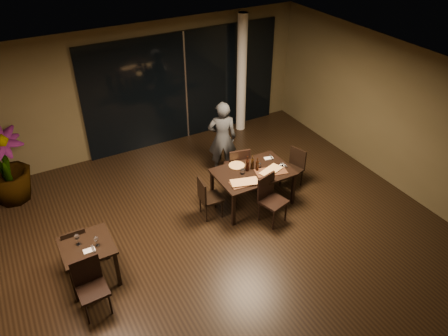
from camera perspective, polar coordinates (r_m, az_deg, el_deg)
ground at (r=8.14m, az=0.57°, el=-9.52°), size 8.00×8.00×0.00m
wall_back at (r=10.49m, az=-10.39°, el=10.30°), size 8.00×0.10×3.00m
wall_right at (r=9.58m, az=22.43°, el=5.87°), size 0.10×8.00×3.00m
ceiling at (r=6.45m, az=0.73°, el=10.42°), size 8.00×8.00×0.04m
window_panel at (r=10.79m, az=-5.09°, el=10.53°), size 5.00×0.06×2.70m
column at (r=11.07m, az=2.31°, el=12.09°), size 0.24×0.24×3.00m
main_table at (r=8.65m, az=3.81°, el=-0.85°), size 1.50×1.00×0.75m
side_table at (r=7.39m, az=-17.36°, el=-10.28°), size 0.80×0.80×0.75m
chair_main_far at (r=9.16m, az=1.82°, el=0.35°), size 0.53×0.53×0.96m
chair_main_near at (r=8.33m, az=6.03°, el=-3.70°), size 0.55×0.55×0.96m
chair_main_left at (r=8.39m, az=-2.22°, el=-3.68°), size 0.43×0.43×0.86m
chair_main_right at (r=9.38m, az=9.16°, el=0.30°), size 0.50×0.50×0.85m
chair_side_far at (r=7.79m, az=-18.90°, el=-9.51°), size 0.39×0.39×0.84m
chair_side_near at (r=7.03m, az=-17.08°, el=-14.19°), size 0.45×0.45×0.94m
diner at (r=9.49m, az=-0.23°, el=3.91°), size 0.69×0.59×1.71m
potted_plant at (r=9.67m, az=-26.70°, el=0.21°), size 1.11×1.11×1.61m
pizza_board_left at (r=8.26m, az=2.70°, el=-1.97°), size 0.57×0.33×0.01m
pizza_board_right at (r=8.62m, az=6.14°, el=-0.46°), size 0.67×0.45×0.01m
oblong_pizza_left at (r=8.25m, az=2.70°, el=-1.87°), size 0.55×0.37×0.02m
oblong_pizza_right at (r=8.61m, az=6.15°, el=-0.37°), size 0.52×0.37×0.02m
round_pizza at (r=8.75m, az=1.67°, el=0.32°), size 0.31×0.31×0.01m
bottle_a at (r=8.54m, az=3.07°, el=0.59°), size 0.07×0.07×0.33m
bottle_b at (r=8.56m, az=4.37°, el=0.46°), size 0.06×0.06×0.29m
bottle_c at (r=8.61m, az=3.73°, el=0.74°), size 0.06×0.06×0.30m
tumbler_left at (r=8.51m, az=2.43°, el=-0.45°), size 0.08×0.08×0.10m
tumbler_right at (r=8.72m, az=4.61°, el=0.35°), size 0.07×0.07×0.09m
napkin_near at (r=8.81m, az=7.49°, el=0.26°), size 0.20×0.14×0.01m
napkin_far at (r=9.03m, az=5.85°, el=1.29°), size 0.20×0.14×0.01m
wine_glass_a at (r=7.29m, az=-18.59°, el=-8.85°), size 0.09×0.09×0.20m
wine_glass_b at (r=7.19m, az=-16.31°, el=-9.19°), size 0.07×0.07×0.17m
side_napkin at (r=7.19m, az=-17.20°, el=-10.26°), size 0.18×0.11×0.01m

